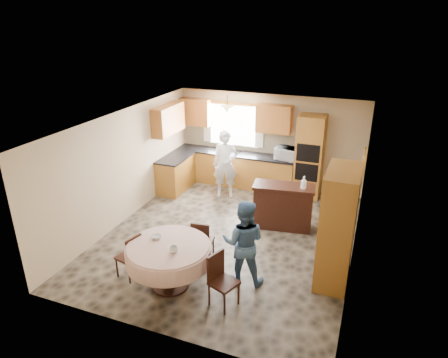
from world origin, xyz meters
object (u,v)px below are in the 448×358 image
person_dining (243,242)px  dining_table (169,254)px  chair_left (131,255)px  chair_right (220,277)px  oven_tower (310,157)px  chair_back (202,240)px  person_sink (225,164)px  sideboard (283,208)px  cupboard (338,227)px

person_dining → dining_table: bearing=17.1°
chair_left → chair_right: 1.72m
oven_tower → chair_back: (-1.31, -3.74, -0.59)m
chair_left → person_dining: bearing=122.9°
chair_back → person_sink: bearing=-84.7°
sideboard → person_sink: size_ratio=0.76×
oven_tower → sideboard: (-0.21, -1.87, -0.59)m
chair_left → chair_right: chair_right is taller
person_sink → person_dining: 3.61m
dining_table → chair_right: 0.99m
person_dining → chair_back: bearing=-28.7°
oven_tower → person_sink: 2.13m
sideboard → person_sink: (-1.77, 1.09, 0.40)m
sideboard → chair_back: sideboard is taller
person_sink → person_dining: (1.57, -3.24, -0.09)m
cupboard → person_sink: cupboard is taller
sideboard → person_dining: size_ratio=0.84×
dining_table → person_dining: person_dining is taller
chair_back → chair_left: bearing=36.4°
sideboard → cupboard: cupboard is taller
chair_back → oven_tower: bearing=-116.6°
person_sink → oven_tower: bearing=3.6°
oven_tower → person_dining: bearing=-95.6°
dining_table → sideboard: bearing=64.5°
chair_left → chair_back: size_ratio=1.00×
chair_back → person_dining: person_dining is taller
sideboard → dining_table: sideboard is taller
chair_left → person_sink: 3.90m
chair_right → chair_back: bearing=59.2°
dining_table → person_sink: 3.88m
sideboard → person_sink: bearing=140.2°
sideboard → person_dining: 2.19m
oven_tower → chair_right: oven_tower is taller
oven_tower → dining_table: 4.89m
dining_table → cupboard: bearing=25.7°
sideboard → chair_back: size_ratio=1.53×
chair_back → chair_right: (0.76, -0.98, 0.03)m
dining_table → person_dining: size_ratio=0.93×
chair_back → chair_right: bearing=120.6°
dining_table → chair_left: 0.76m
chair_left → person_dining: 1.99m
cupboard → dining_table: 2.90m
chair_left → chair_back: chair_left is taller
chair_back → sideboard: bearing=-128.0°
sideboard → chair_left: 3.46m
chair_right → person_dining: 0.76m
chair_back → person_sink: size_ratio=0.49×
cupboard → chair_back: (-2.38, -0.35, -0.56)m
dining_table → chair_left: (-0.75, -0.02, -0.17)m
chair_right → person_dining: person_dining is taller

